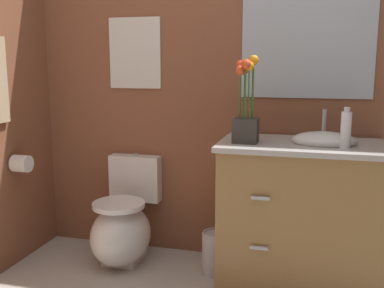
{
  "coord_description": "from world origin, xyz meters",
  "views": [
    {
      "loc": [
        0.55,
        -1.45,
        1.31
      ],
      "look_at": [
        -0.13,
        1.11,
        0.84
      ],
      "focal_mm": 42.1,
      "sensor_mm": 36.0,
      "label": 1
    }
  ],
  "objects": [
    {
      "name": "soap_bottle",
      "position": [
        0.74,
        1.05,
        0.97
      ],
      "size": [
        0.06,
        0.06,
        0.22
      ],
      "color": "white",
      "rests_on": "vanity_cabinet"
    },
    {
      "name": "vanity_cabinet",
      "position": [
        0.52,
        1.16,
        0.44
      ],
      "size": [
        0.94,
        0.56,
        1.04
      ],
      "color": "#9E7242",
      "rests_on": "ground_plane"
    },
    {
      "name": "wall_back",
      "position": [
        0.2,
        1.48,
        1.25
      ],
      "size": [
        4.04,
        0.05,
        2.5
      ],
      "primitive_type": "cube",
      "color": "brown",
      "rests_on": "ground_plane"
    },
    {
      "name": "trash_bin",
      "position": [
        0.02,
        1.17,
        0.14
      ],
      "size": [
        0.18,
        0.18,
        0.27
      ],
      "color": "#B7B7BC",
      "rests_on": "ground_plane"
    },
    {
      "name": "toilet",
      "position": [
        -0.62,
        1.19,
        0.24
      ],
      "size": [
        0.38,
        0.59,
        0.69
      ],
      "color": "white",
      "rests_on": "ground_plane"
    },
    {
      "name": "wall_poster",
      "position": [
        -0.62,
        1.45,
        1.38
      ],
      "size": [
        0.37,
        0.01,
        0.47
      ],
      "primitive_type": "cube",
      "color": "silver"
    },
    {
      "name": "toilet_paper_roll",
      "position": [
        -1.23,
        0.99,
        0.68
      ],
      "size": [
        0.11,
        0.11,
        0.11
      ],
      "primitive_type": "cylinder",
      "rotation": [
        0.0,
        1.57,
        0.0
      ],
      "color": "white"
    },
    {
      "name": "flower_vase",
      "position": [
        0.2,
        1.09,
        1.05
      ],
      "size": [
        0.14,
        0.14,
        0.5
      ],
      "color": "#38332D",
      "rests_on": "vanity_cabinet"
    },
    {
      "name": "wall_mirror",
      "position": [
        0.51,
        1.45,
        1.45
      ],
      "size": [
        0.8,
        0.01,
        0.7
      ],
      "primitive_type": "cube",
      "color": "#B2BCC6"
    }
  ]
}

